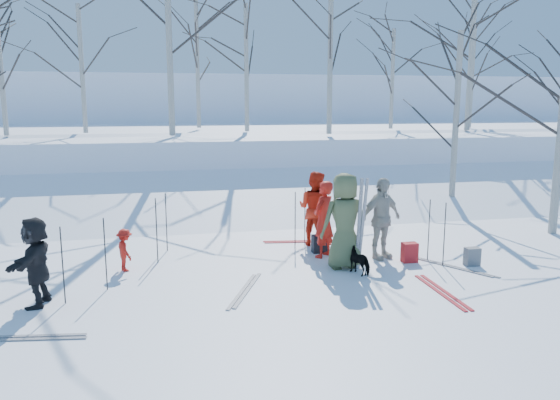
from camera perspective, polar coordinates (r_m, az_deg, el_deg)
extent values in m
plane|color=white|center=(10.61, 1.72, -8.35)|extent=(120.00, 120.00, 0.00)
cube|color=white|center=(17.24, -3.83, -0.58)|extent=(70.00, 9.49, 4.12)
cube|color=white|center=(26.98, -6.95, 5.12)|extent=(70.00, 18.00, 2.20)
cube|color=white|center=(47.84, -9.31, 8.47)|extent=(90.00, 30.00, 6.00)
imported|color=#4A5533|center=(11.18, 6.77, -2.19)|extent=(1.01, 0.70, 1.98)
imported|color=red|center=(11.97, 4.56, -2.02)|extent=(0.73, 0.72, 1.69)
imported|color=red|center=(12.94, 3.67, -0.90)|extent=(1.09, 1.08, 1.77)
imported|color=red|center=(11.47, -15.91, -5.05)|extent=(0.50, 0.64, 0.87)
imported|color=beige|center=(12.01, 10.51, -1.91)|extent=(1.13, 0.76, 1.78)
imported|color=black|center=(10.01, -24.16, -5.88)|extent=(0.65, 1.46, 1.52)
imported|color=black|center=(11.04, 8.42, -6.23)|extent=(0.52, 0.71, 0.55)
cube|color=silver|center=(11.09, 8.27, -2.54)|extent=(0.10, 0.16, 1.90)
cube|color=silver|center=(11.11, 8.64, -2.52)|extent=(0.15, 0.23, 1.89)
cylinder|color=black|center=(11.81, -12.76, -3.30)|extent=(0.02, 0.02, 1.34)
cylinder|color=black|center=(11.81, 16.80, -3.48)|extent=(0.02, 0.02, 1.34)
cylinder|color=black|center=(10.26, -23.75, -5.99)|extent=(0.02, 0.02, 1.34)
cylinder|color=black|center=(12.72, -11.79, -2.29)|extent=(0.02, 0.02, 1.34)
cylinder|color=black|center=(12.63, 1.60, -2.16)|extent=(0.02, 0.02, 1.34)
cylinder|color=black|center=(10.38, -17.79, -5.41)|extent=(0.02, 0.02, 1.34)
cylinder|color=black|center=(9.92, -21.76, -6.38)|extent=(0.02, 0.02, 1.34)
cylinder|color=black|center=(13.21, 2.62, -1.61)|extent=(0.02, 0.02, 1.34)
cylinder|color=black|center=(12.14, -12.78, -2.92)|extent=(0.02, 0.02, 1.34)
cylinder|color=black|center=(12.11, 15.29, -3.07)|extent=(0.02, 0.02, 1.34)
cube|color=red|center=(12.02, 13.38, -5.34)|extent=(0.32, 0.22, 0.42)
cube|color=#5B5E63|center=(12.14, 19.44, -5.60)|extent=(0.30, 0.20, 0.38)
cube|color=black|center=(12.45, 4.16, -4.58)|extent=(0.34, 0.24, 0.40)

